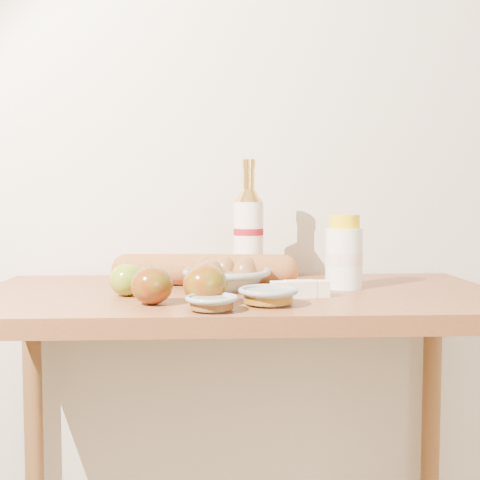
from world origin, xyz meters
The scene contains 12 objects.
back_wall centered at (0.00, 1.51, 1.30)m, with size 3.50×0.02×2.60m, color beige.
table centered at (0.00, 1.18, 0.78)m, with size 1.20×0.60×0.90m.
bourbon_bottle centered at (0.03, 1.33, 1.03)m, with size 0.09×0.09×0.31m.
cream_bottle centered at (0.25, 1.22, 0.98)m, with size 0.09×0.09×0.17m.
egg_bowl centered at (-0.03, 1.22, 0.93)m, with size 0.22×0.22×0.07m.
baguette centered at (-0.08, 1.28, 0.94)m, with size 0.47×0.12×0.08m.
apple_yellowgreen centered at (-0.25, 1.12, 0.94)m, with size 0.08×0.08×0.07m.
apple_redgreen_front centered at (-0.18, 1.01, 0.94)m, with size 0.10×0.10×0.08m.
apple_redgreen_right centered at (-0.08, 1.01, 0.94)m, with size 0.11×0.11×0.08m.
sugar_bowl centered at (-0.06, 0.94, 0.92)m, with size 0.13×0.13×0.03m.
syrup_bowl centered at (0.05, 1.00, 0.92)m, with size 0.16×0.16×0.03m.
butter_stick centered at (0.13, 1.09, 0.92)m, with size 0.13×0.05×0.04m.
Camera 1 is at (-0.06, -0.19, 1.11)m, focal length 45.00 mm.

